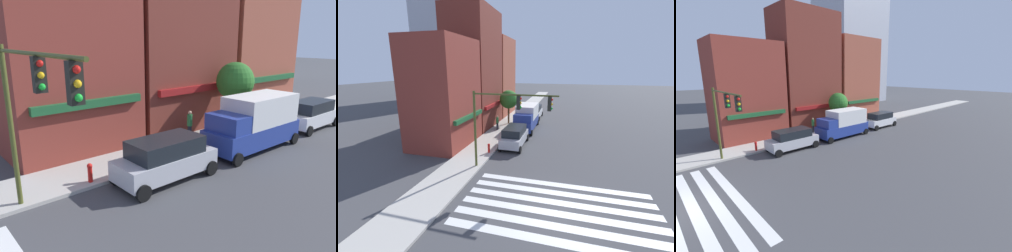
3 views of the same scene
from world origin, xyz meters
TOP-DOWN VIEW (x-y plane):
  - ground_plane at (0.00, 0.00)m, footprint 200.00×200.00m
  - crosswalk_stripes at (-0.00, 0.00)m, footprint 5.76×10.80m
  - storefront_row at (16.56, 11.50)m, footprint 23.20×5.30m
  - traffic_signal at (3.71, 4.12)m, footprint 0.32×6.09m
  - suv_silver at (9.39, 4.70)m, footprint 4.71×2.12m
  - box_truck_blue at (15.89, 4.70)m, footprint 6.22×2.42m
  - suv_white at (22.62, 4.70)m, footprint 4.71×2.12m
  - pedestrian_green_top at (14.08, 7.97)m, footprint 0.32×0.32m
  - fire_hydrant at (6.59, 6.40)m, footprint 0.24×0.24m
  - street_tree at (17.64, 7.50)m, footprint 2.44×2.44m

SIDE VIEW (x-z plane):
  - ground_plane at x=0.00m, z-range 0.00..0.00m
  - crosswalk_stripes at x=0.00m, z-range 0.00..0.01m
  - fire_hydrant at x=6.59m, z-range 0.19..1.03m
  - suv_silver at x=9.39m, z-range 0.06..2.00m
  - suv_white at x=22.62m, z-range 0.06..2.00m
  - pedestrian_green_top at x=14.08m, z-range 0.19..1.96m
  - box_truck_blue at x=15.89m, z-range 0.07..3.11m
  - street_tree at x=17.64m, z-range 1.16..5.67m
  - traffic_signal at x=3.71m, z-range 1.40..7.35m
  - storefront_row at x=16.56m, z-range -0.94..13.46m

